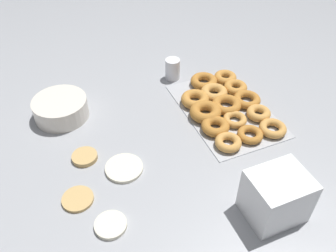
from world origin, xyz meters
TOP-DOWN VIEW (x-y plane):
  - ground_plane at (0.00, 0.00)m, footprint 3.00×3.00m
  - pancake_0 at (-0.12, 0.22)m, footprint 0.09×0.09m
  - pancake_1 at (-0.06, 0.06)m, footprint 0.12×0.12m
  - pancake_2 at (0.04, 0.17)m, footprint 0.08×0.08m
  - pancake_3 at (-0.24, 0.16)m, footprint 0.09×0.09m
  - donut_tray at (0.08, -0.37)m, footprint 0.45×0.30m
  - batter_bowl at (0.28, 0.20)m, footprint 0.20×0.20m
  - container_stack at (-0.37, -0.27)m, footprint 0.13×0.16m
  - paper_cup at (0.35, -0.28)m, footprint 0.06×0.06m

SIDE VIEW (x-z plane):
  - ground_plane at x=0.00m, z-range 0.00..0.00m
  - pancake_0 at x=-0.12m, z-range 0.00..0.01m
  - pancake_1 at x=-0.06m, z-range 0.00..0.01m
  - pancake_3 at x=-0.24m, z-range 0.00..0.01m
  - pancake_2 at x=0.04m, z-range 0.00..0.02m
  - donut_tray at x=0.08m, z-range 0.00..0.04m
  - batter_bowl at x=0.28m, z-range 0.00..0.07m
  - paper_cup at x=0.35m, z-range 0.00..0.09m
  - container_stack at x=-0.37m, z-range 0.00..0.15m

